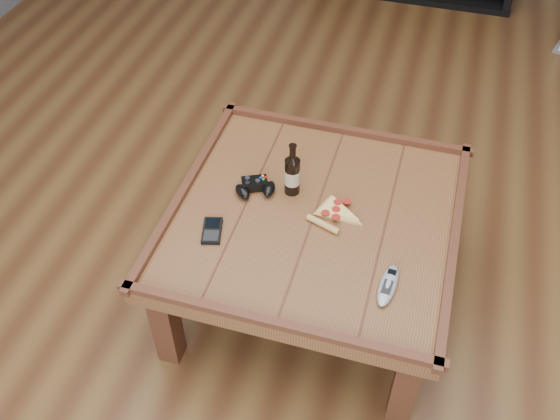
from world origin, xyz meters
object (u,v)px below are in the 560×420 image
(beer_bottle, at_px, (292,173))
(smartphone, at_px, (212,231))
(coffee_table, at_px, (314,226))
(pizza_slice, at_px, (334,213))
(game_controller, at_px, (255,187))
(remote_control, at_px, (388,285))

(beer_bottle, distance_m, smartphone, 0.35)
(beer_bottle, height_order, smartphone, beer_bottle)
(coffee_table, distance_m, pizza_slice, 0.10)
(game_controller, distance_m, pizza_slice, 0.30)
(coffee_table, xyz_separation_m, beer_bottle, (-0.11, 0.09, 0.15))
(game_controller, distance_m, smartphone, 0.25)
(game_controller, bearing_deg, smartphone, -133.96)
(beer_bottle, xyz_separation_m, pizza_slice, (0.17, -0.07, -0.08))
(beer_bottle, height_order, game_controller, beer_bottle)
(smartphone, bearing_deg, remote_control, -20.92)
(smartphone, bearing_deg, coffee_table, 15.11)
(coffee_table, height_order, game_controller, game_controller)
(coffee_table, distance_m, smartphone, 0.37)
(beer_bottle, relative_size, game_controller, 1.41)
(coffee_table, relative_size, remote_control, 5.76)
(pizza_slice, bearing_deg, smartphone, -132.97)
(game_controller, xyz_separation_m, remote_control, (0.54, -0.30, -0.01))
(coffee_table, bearing_deg, beer_bottle, 139.60)
(pizza_slice, distance_m, remote_control, 0.36)
(smartphone, bearing_deg, pizza_slice, 12.98)
(smartphone, xyz_separation_m, remote_control, (0.62, -0.07, 0.01))
(game_controller, height_order, pizza_slice, game_controller)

